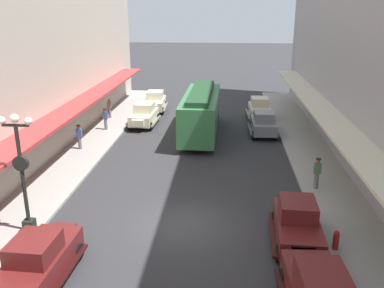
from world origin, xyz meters
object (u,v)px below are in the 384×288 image
at_px(parked_car_0, 155,101).
at_px(fire_hydrant, 336,240).
at_px(parked_car_6, 297,223).
at_px(pedestrian_0, 79,137).
at_px(pedestrian_2, 109,108).
at_px(parked_car_3, 39,258).
at_px(pedestrian_3, 105,119).
at_px(parked_car_4, 260,108).
at_px(parked_car_2, 144,114).
at_px(parked_car_5, 263,123).
at_px(lamp_post_with_clock, 22,169).
at_px(pedestrian_1, 317,173).
at_px(streetcar, 201,111).

bearing_deg(parked_car_0, fire_hydrant, -64.03).
height_order(parked_car_6, pedestrian_0, parked_car_6).
relative_size(parked_car_0, pedestrian_2, 2.63).
xyz_separation_m(parked_car_3, pedestrian_3, (-2.93, 18.49, 0.07)).
xyz_separation_m(parked_car_6, pedestrian_3, (-12.34, 15.25, 0.07)).
xyz_separation_m(parked_car_3, parked_car_4, (9.36, 23.34, 0.00)).
distance_m(parked_car_3, pedestrian_3, 18.72).
relative_size(pedestrian_2, pedestrian_3, 0.98).
distance_m(parked_car_0, parked_car_6, 24.19).
height_order(parked_car_2, pedestrian_2, parked_car_2).
bearing_deg(fire_hydrant, parked_car_3, -165.91).
bearing_deg(parked_car_5, pedestrian_2, 164.79).
distance_m(parked_car_6, lamp_post_with_clock, 11.48).
bearing_deg(parked_car_0, pedestrian_2, -135.76).
bearing_deg(fire_hydrant, parked_car_0, 115.97).
relative_size(parked_car_5, lamp_post_with_clock, 0.83).
bearing_deg(pedestrian_2, pedestrian_0, -88.29).
xyz_separation_m(parked_car_4, parked_car_6, (0.05, -20.09, 0.00)).
distance_m(parked_car_3, parked_car_6, 9.95).
bearing_deg(parked_car_5, pedestrian_0, -159.11).
bearing_deg(parked_car_2, lamp_post_with_clock, -95.44).
bearing_deg(pedestrian_3, pedestrian_1, -34.93).
height_order(pedestrian_2, pedestrian_3, pedestrian_3).
relative_size(parked_car_0, parked_car_2, 1.00).
bearing_deg(fire_hydrant, parked_car_4, 94.18).
xyz_separation_m(parked_car_0, pedestrian_2, (-3.42, -3.33, 0.05)).
distance_m(parked_car_4, pedestrian_1, 14.88).
distance_m(parked_car_5, pedestrian_1, 10.22).
xyz_separation_m(parked_car_0, parked_car_6, (9.61, -22.20, 0.00)).
xyz_separation_m(parked_car_5, streetcar, (-4.73, -0.46, 0.96)).
relative_size(streetcar, pedestrian_2, 5.88).
bearing_deg(parked_car_0, parked_car_5, -35.78).
bearing_deg(parked_car_0, parked_car_6, -66.59).
bearing_deg(pedestrian_0, parked_car_4, 36.93).
relative_size(fire_hydrant, pedestrian_1, 0.49).
xyz_separation_m(parked_car_6, pedestrian_0, (-12.78, 10.53, 0.07)).
height_order(fire_hydrant, pedestrian_2, pedestrian_2).
height_order(lamp_post_with_clock, fire_hydrant, lamp_post_with_clock).
bearing_deg(pedestrian_3, pedestrian_0, -95.29).
height_order(parked_car_5, streetcar, streetcar).
bearing_deg(parked_car_3, pedestrian_2, 99.29).
distance_m(parked_car_2, parked_car_4, 10.05).
xyz_separation_m(parked_car_3, pedestrian_0, (-3.37, 13.77, 0.07)).
xyz_separation_m(lamp_post_with_clock, pedestrian_3, (-1.04, 15.37, -1.97)).
bearing_deg(pedestrian_1, fire_hydrant, -93.93).
xyz_separation_m(parked_car_0, pedestrian_1, (11.46, -16.86, 0.07)).
relative_size(parked_car_4, pedestrian_2, 2.62).
height_order(parked_car_4, parked_car_5, same).
distance_m(parked_car_3, streetcar, 18.73).
relative_size(parked_car_3, pedestrian_0, 2.58).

